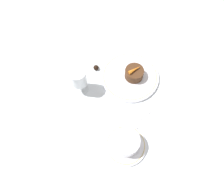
{
  "coord_description": "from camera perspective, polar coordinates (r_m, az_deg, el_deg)",
  "views": [
    {
      "loc": [
        -0.33,
        0.25,
        0.79
      ],
      "look_at": [
        -0.03,
        0.07,
        0.04
      ],
      "focal_mm": 35.0,
      "sensor_mm": 36.0,
      "label": 1
    }
  ],
  "objects": [
    {
      "name": "spoon",
      "position": [
        0.81,
        2.19,
        -9.38
      ],
      "size": [
        0.03,
        0.11,
        0.0
      ],
      "color": "silver",
      "rests_on": "saucer"
    },
    {
      "name": "wine_glass",
      "position": [
        0.82,
        -8.69,
        4.99
      ],
      "size": [
        0.06,
        0.06,
        0.13
      ],
      "color": "silver",
      "rests_on": "ground_plane"
    },
    {
      "name": "ground_plane",
      "position": [
        0.89,
        3.25,
        2.45
      ],
      "size": [
        3.0,
        3.0,
        0.0
      ],
      "primitive_type": "plane",
      "color": "white"
    },
    {
      "name": "dessert_cake",
      "position": [
        0.89,
        5.81,
        6.44
      ],
      "size": [
        0.07,
        0.07,
        0.04
      ],
      "color": "#4C2D19",
      "rests_on": "dinner_plate"
    },
    {
      "name": "carrot_garnish",
      "position": [
        0.86,
        5.99,
        7.42
      ],
      "size": [
        0.02,
        0.06,
        0.01
      ],
      "color": "orange",
      "rests_on": "dessert_cake"
    },
    {
      "name": "saucer",
      "position": [
        0.8,
        3.59,
        -12.2
      ],
      "size": [
        0.15,
        0.15,
        0.01
      ],
      "color": "white",
      "rests_on": "ground_plane"
    },
    {
      "name": "chocolate_truffle",
      "position": [
        0.93,
        -4.17,
        7.91
      ],
      "size": [
        0.02,
        0.02,
        0.02
      ],
      "color": "black",
      "rests_on": "ground_plane"
    },
    {
      "name": "fork",
      "position": [
        0.84,
        8.23,
        -4.86
      ],
      "size": [
        0.04,
        0.18,
        0.01
      ],
      "color": "silver",
      "rests_on": "ground_plane"
    },
    {
      "name": "coffee_cup",
      "position": [
        0.77,
        3.65,
        -11.47
      ],
      "size": [
        0.12,
        0.09,
        0.06
      ],
      "color": "white",
      "rests_on": "saucer"
    },
    {
      "name": "dinner_plate",
      "position": [
        0.91,
        4.73,
        5.62
      ],
      "size": [
        0.24,
        0.24,
        0.01
      ],
      "color": "white",
      "rests_on": "ground_plane"
    }
  ]
}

